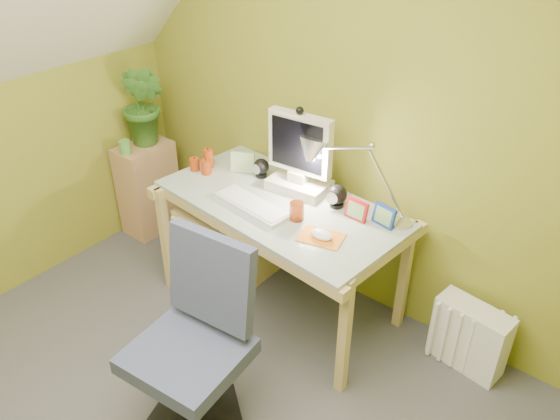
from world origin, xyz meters
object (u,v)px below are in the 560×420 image
Objects in this scene: side_ledge at (148,188)px; monitor at (300,150)px; desk at (280,256)px; desk_lamp at (372,163)px; potted_plant at (144,105)px; radiator at (469,336)px; task_chair at (187,353)px.

monitor is at bearing 4.71° from side_ledge.
desk_lamp is at bearing 26.95° from desk.
desk_lamp is 1.10× the size of potted_plant.
desk is 2.05× the size of side_ledge.
desk_lamp is 1.08m from radiator.
monitor is 1.27m from potted_plant.
side_ledge is at bearing -173.68° from desk_lamp.
radiator is (1.09, 0.26, -0.18)m from desk.
desk is at bearing 97.61° from task_chair.
monitor is at bearing 2.53° from potted_plant.
radiator is at bearing 10.30° from desk_lamp.
desk reaches higher than radiator.
potted_plant reaches higher than desk.
desk reaches higher than side_ledge.
desk_lamp is at bearing -165.24° from radiator.
desk is 3.56× the size of radiator.
desk is 1.41× the size of task_chair.
side_ledge is at bearing 140.23° from task_chair.
potted_plant is at bearing 138.62° from task_chair.
desk is at bearing -159.09° from radiator.
desk_lamp reaches higher than task_chair.
potted_plant is (-1.27, 0.12, 0.59)m from desk.
task_chair reaches higher than radiator.
desk_lamp is (0.45, 0.00, 0.07)m from monitor.
task_chair is (0.23, -0.93, 0.12)m from desk.
radiator is at bearing 3.39° from potted_plant.
task_chair is (1.50, -1.06, -0.47)m from potted_plant.
side_ledge is at bearing -168.15° from radiator.
radiator is at bearing 4.57° from side_ledge.
radiator is (2.36, 0.14, -0.77)m from potted_plant.
task_chair reaches higher than desk.
desk_lamp is at bearing 72.64° from task_chair.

